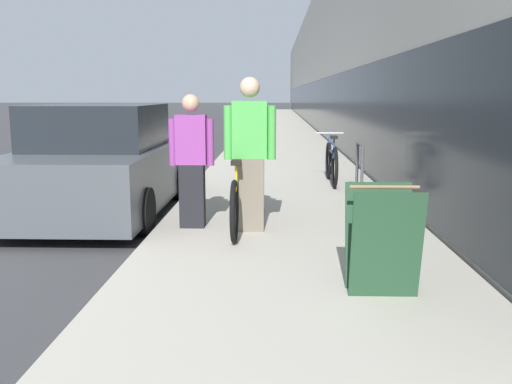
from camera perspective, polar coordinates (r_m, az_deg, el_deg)
sidewalk_slab at (r=26.50m, az=2.27°, el=6.14°), size 3.33×70.00×0.12m
storefront_facade at (r=35.16m, az=13.44°, el=12.05°), size 10.01×70.00×6.60m
tandem_bicycle at (r=7.16m, az=-1.67°, el=-0.24°), size 0.52×2.58×0.88m
person_rider at (r=6.75m, az=-0.62°, el=3.76°), size 0.62×0.24×1.82m
person_bystander at (r=6.97m, az=-6.45°, el=3.07°), size 0.55×0.22×1.62m
bike_rack_hoop at (r=9.43m, az=10.32°, el=2.88°), size 0.05×0.60×0.84m
cruiser_bike_nearest at (r=10.52m, az=7.56°, el=2.93°), size 0.52×1.84×0.90m
sandwich_board_sign at (r=4.78m, az=12.54°, el=-4.65°), size 0.56×0.56×0.90m
parked_sedan_curbside at (r=8.55m, az=-15.26°, el=2.61°), size 1.97×4.12×1.59m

